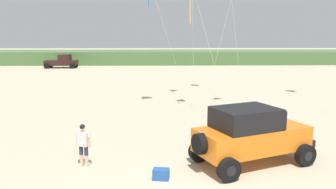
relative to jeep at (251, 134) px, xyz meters
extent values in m
cube|color=#4C703D|center=(3.35, 46.45, -0.15)|extent=(90.00, 9.70, 2.10)
cube|color=orange|center=(0.06, 0.03, -0.19)|extent=(4.77, 3.41, 0.90)
cube|color=orange|center=(1.58, 0.67, 0.18)|extent=(1.67, 1.99, 0.12)
cube|color=black|center=(-0.26, -0.11, 0.66)|extent=(2.81, 2.52, 0.80)
cube|color=black|center=(0.85, 0.36, 0.62)|extent=(0.75, 1.58, 0.72)
cube|color=black|center=(2.16, 0.92, -0.46)|extent=(0.89, 1.74, 0.28)
cylinder|color=black|center=(-2.07, -0.88, -0.09)|extent=(0.58, 0.83, 0.77)
cylinder|color=black|center=(1.27, 1.66, -0.78)|extent=(0.89, 0.60, 0.84)
cylinder|color=black|center=(1.27, 1.66, -0.78)|extent=(0.47, 0.44, 0.38)
cylinder|color=black|center=(2.08, -0.24, -0.78)|extent=(0.89, 0.60, 0.84)
cylinder|color=black|center=(2.08, -0.24, -0.78)|extent=(0.47, 0.44, 0.38)
cylinder|color=black|center=(-1.95, 0.29, -0.78)|extent=(0.89, 0.60, 0.84)
cylinder|color=black|center=(-1.95, 0.29, -0.78)|extent=(0.47, 0.44, 0.38)
cylinder|color=black|center=(-1.14, -1.60, -0.78)|extent=(0.89, 0.60, 0.84)
cylinder|color=black|center=(-1.14, -1.60, -0.78)|extent=(0.47, 0.44, 0.38)
cylinder|color=#DBB28E|center=(-6.51, -0.08, -0.95)|extent=(0.14, 0.14, 0.49)
cylinder|color=#2D3347|center=(-6.51, -0.08, -0.56)|extent=(0.15, 0.15, 0.36)
cube|color=silver|center=(-6.50, -0.04, -1.15)|extent=(0.19, 0.28, 0.10)
cylinder|color=#DBB28E|center=(-6.30, -0.15, -0.95)|extent=(0.14, 0.14, 0.49)
cylinder|color=#2D3347|center=(-6.30, -0.15, -0.56)|extent=(0.15, 0.15, 0.36)
cube|color=silver|center=(-6.29, -0.11, -1.15)|extent=(0.19, 0.28, 0.10)
cube|color=silver|center=(-6.41, -0.11, -0.11)|extent=(0.46, 0.38, 0.54)
cylinder|color=#DBB28E|center=(-6.65, -0.03, -0.12)|extent=(0.09, 0.09, 0.56)
cylinder|color=silver|center=(-6.65, -0.03, 0.07)|extent=(0.11, 0.11, 0.16)
cylinder|color=#DBB28E|center=(-6.17, -0.20, -0.12)|extent=(0.09, 0.09, 0.56)
cylinder|color=silver|center=(-6.17, -0.20, 0.07)|extent=(0.11, 0.11, 0.16)
cylinder|color=#DBB28E|center=(-6.41, -0.11, 0.20)|extent=(0.10, 0.10, 0.08)
sphere|color=#DBB28E|center=(-6.41, -0.11, 0.34)|extent=(0.21, 0.21, 0.21)
sphere|color=black|center=(-6.41, -0.13, 0.36)|extent=(0.21, 0.21, 0.21)
cube|color=#23519E|center=(-3.47, -1.38, -1.01)|extent=(0.61, 0.44, 0.38)
cube|color=black|center=(-18.07, 38.28, -0.44)|extent=(4.61, 1.94, 0.76)
cube|color=black|center=(-17.52, 38.28, 0.36)|extent=(1.61, 1.81, 0.84)
cylinder|color=black|center=(-16.23, 39.34, -0.82)|extent=(0.76, 0.27, 0.76)
cylinder|color=black|center=(-16.21, 37.24, -0.82)|extent=(0.76, 0.27, 0.76)
cylinder|color=black|center=(-19.93, 39.31, -0.82)|extent=(0.76, 0.27, 0.76)
cylinder|color=black|center=(-19.91, 37.21, -0.82)|extent=(0.76, 0.27, 0.76)
cylinder|color=silver|center=(1.71, 12.66, 5.92)|extent=(1.11, 3.99, 14.14)
cylinder|color=silver|center=(0.29, 7.96, 4.04)|extent=(2.80, 1.94, 10.38)
cylinder|color=yellow|center=(-1.60, 9.41, 5.46)|extent=(0.05, 0.38, 2.05)
cylinder|color=silver|center=(-0.62, 6.81, 2.77)|extent=(1.66, 5.21, 7.84)
cylinder|color=silver|center=(-1.28, 11.03, 4.82)|extent=(0.20, 2.20, 11.95)
cylinder|color=silver|center=(-2.80, 9.42, 2.86)|extent=(2.58, 1.93, 8.03)
camera|label=1|loc=(-3.48, -12.67, 3.82)|focal=36.76mm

